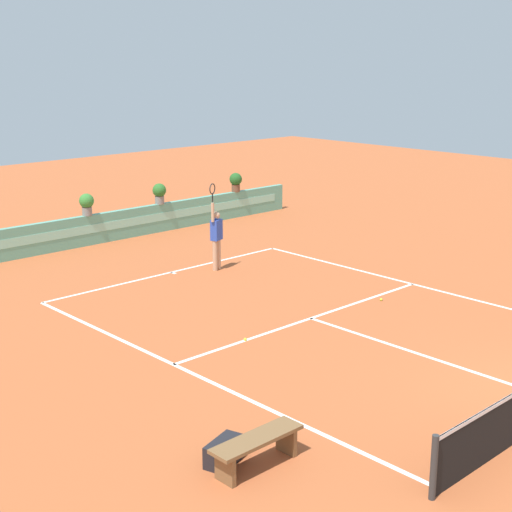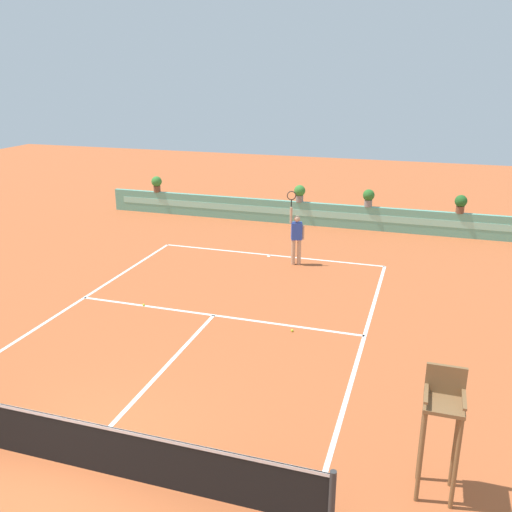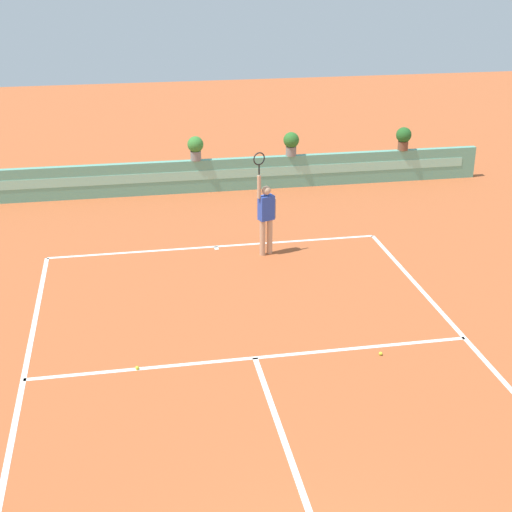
# 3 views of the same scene
# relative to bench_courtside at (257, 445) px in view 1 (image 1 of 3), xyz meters

# --- Properties ---
(ground_plane) EXTENTS (60.00, 60.00, 0.00)m
(ground_plane) POSITION_rel_bench_courtside_xyz_m (5.62, 3.66, -0.38)
(ground_plane) COLOR #B2562D
(court_lines) EXTENTS (8.32, 11.94, 0.01)m
(court_lines) POSITION_rel_bench_courtside_xyz_m (5.62, 4.38, -0.37)
(court_lines) COLOR white
(court_lines) RESTS_ON ground
(back_wall_barrier) EXTENTS (18.00, 0.21, 1.00)m
(back_wall_barrier) POSITION_rel_bench_courtside_xyz_m (5.62, 14.05, 0.12)
(back_wall_barrier) COLOR #60A88E
(back_wall_barrier) RESTS_ON ground
(bench_courtside) EXTENTS (1.60, 0.44, 0.51)m
(bench_courtside) POSITION_rel_bench_courtside_xyz_m (0.00, 0.00, 0.00)
(bench_courtside) COLOR brown
(bench_courtside) RESTS_ON ground
(gear_bag) EXTENTS (0.77, 0.55, 0.36)m
(gear_bag) POSITION_rel_bench_courtside_xyz_m (-0.26, 0.44, -0.20)
(gear_bag) COLOR black
(gear_bag) RESTS_ON ground
(tennis_player) EXTENTS (0.59, 0.33, 2.58)m
(tennis_player) POSITION_rel_bench_courtside_xyz_m (6.76, 8.86, 0.67)
(tennis_player) COLOR tan
(tennis_player) RESTS_ON ground
(tennis_ball_near_baseline) EXTENTS (0.07, 0.07, 0.07)m
(tennis_ball_near_baseline) POSITION_rel_bench_courtside_xyz_m (3.48, 4.05, -0.34)
(tennis_ball_near_baseline) COLOR #CCE033
(tennis_ball_near_baseline) RESTS_ON ground
(tennis_ball_mid_court) EXTENTS (0.07, 0.07, 0.07)m
(tennis_ball_mid_court) POSITION_rel_bench_courtside_xyz_m (7.92, 3.74, -0.34)
(tennis_ball_mid_court) COLOR #CCE033
(tennis_ball_mid_court) RESTS_ON ground
(potted_plant_far_right) EXTENTS (0.48, 0.48, 0.72)m
(potted_plant_far_right) POSITION_rel_bench_courtside_xyz_m (12.17, 14.05, 1.04)
(potted_plant_far_right) COLOR brown
(potted_plant_far_right) RESTS_ON back_wall_barrier
(potted_plant_right) EXTENTS (0.48, 0.48, 0.72)m
(potted_plant_right) POSITION_rel_bench_courtside_xyz_m (8.56, 14.05, 1.04)
(potted_plant_right) COLOR gray
(potted_plant_right) RESTS_ON back_wall_barrier
(potted_plant_centre) EXTENTS (0.48, 0.48, 0.72)m
(potted_plant_centre) POSITION_rel_bench_courtside_xyz_m (5.63, 14.05, 1.04)
(potted_plant_centre) COLOR gray
(potted_plant_centre) RESTS_ON back_wall_barrier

